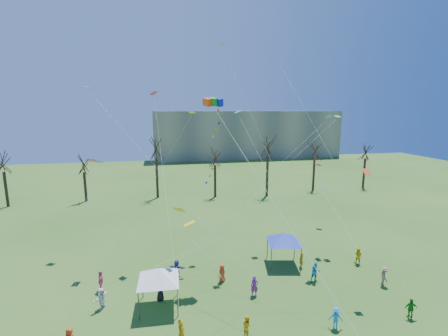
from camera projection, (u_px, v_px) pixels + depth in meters
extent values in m
cube|color=gray|center=(247.00, 134.00, 102.86)|extent=(60.00, 14.00, 15.00)
cylinder|color=black|center=(6.00, 190.00, 49.59)|extent=(0.44, 0.44, 5.68)
cylinder|color=black|center=(85.00, 187.00, 52.66)|extent=(0.44, 0.44, 5.02)
cylinder|color=black|center=(157.00, 178.00, 54.70)|extent=(0.44, 0.44, 7.13)
cylinder|color=black|center=(215.00, 181.00, 55.35)|extent=(0.44, 0.44, 5.74)
cylinder|color=black|center=(267.00, 176.00, 55.87)|extent=(0.44, 0.44, 7.30)
cylinder|color=black|center=(314.00, 174.00, 60.18)|extent=(0.44, 0.44, 6.17)
cylinder|color=black|center=(364.00, 173.00, 62.12)|extent=(0.44, 0.44, 5.87)
cube|color=#F24B11|center=(208.00, 102.00, 27.79)|extent=(0.87, 1.08, 0.88)
cube|color=#15A123|center=(213.00, 102.00, 27.88)|extent=(0.87, 1.08, 0.88)
cube|color=#0E20B2|center=(218.00, 102.00, 27.98)|extent=(0.87, 1.08, 0.88)
cylinder|color=white|center=(273.00, 200.00, 22.57)|extent=(0.02, 0.02, 20.51)
cylinder|color=#3F3F44|center=(139.00, 306.00, 22.83)|extent=(0.08, 0.08, 2.29)
cylinder|color=#3F3F44|center=(178.00, 302.00, 23.27)|extent=(0.08, 0.08, 2.29)
cylinder|color=#3F3F44|center=(142.00, 285.00, 25.58)|extent=(0.08, 0.08, 2.29)
cylinder|color=#3F3F44|center=(177.00, 282.00, 26.02)|extent=(0.08, 0.08, 2.29)
pyramid|color=white|center=(158.00, 274.00, 24.12)|extent=(4.36, 4.36, 0.98)
cylinder|color=#3F3F44|center=(271.00, 260.00, 29.88)|extent=(0.09, 0.09, 2.31)
cylinder|color=#3F3F44|center=(301.00, 260.00, 29.87)|extent=(0.09, 0.09, 2.31)
cylinder|color=#3F3F44|center=(267.00, 247.00, 32.70)|extent=(0.09, 0.09, 2.31)
cylinder|color=#3F3F44|center=(295.00, 247.00, 32.68)|extent=(0.09, 0.09, 2.31)
pyramid|color=#233BB2|center=(284.00, 238.00, 30.98)|extent=(4.31, 4.31, 0.99)
imported|color=orange|center=(181.00, 333.00, 20.40)|extent=(0.72, 0.81, 1.85)
imported|color=yellow|center=(247.00, 326.00, 21.28)|extent=(0.83, 0.93, 1.57)
imported|color=#1C85E0|center=(336.00, 317.00, 22.14)|extent=(1.16, 0.95, 1.56)
imported|color=#21851D|center=(411.00, 308.00, 23.15)|extent=(0.98, 0.61, 1.56)
imported|color=white|center=(101.00, 298.00, 24.32)|extent=(1.20, 1.61, 1.69)
imported|color=black|center=(160.00, 290.00, 25.34)|extent=(0.69, 0.96, 1.83)
imported|color=#842182|center=(254.00, 286.00, 25.93)|extent=(0.68, 0.49, 1.76)
imported|color=#0D8CB8|center=(316.00, 272.00, 28.08)|extent=(0.97, 0.79, 1.83)
imported|color=#946F50|center=(384.00, 276.00, 27.52)|extent=(0.94, 1.23, 1.69)
imported|color=#F35195|center=(101.00, 281.00, 26.62)|extent=(0.56, 1.11, 1.82)
imported|color=#424290|center=(177.00, 269.00, 28.81)|extent=(1.66, 1.08, 1.71)
imported|color=red|center=(222.00, 273.00, 28.09)|extent=(0.96, 0.88, 1.64)
imported|color=orange|center=(301.00, 260.00, 30.61)|extent=(0.38, 0.58, 1.59)
imported|color=gold|center=(358.00, 256.00, 31.25)|extent=(0.95, 1.02, 1.69)
cube|color=#F0380C|center=(92.00, 160.00, 22.56)|extent=(0.53, 0.66, 0.22)
cylinder|color=white|center=(81.00, 241.00, 21.26)|extent=(0.01, 0.01, 11.02)
cube|color=#D92463|center=(154.00, 93.00, 31.51)|extent=(0.93, 0.91, 0.38)
cylinder|color=white|center=(165.00, 185.00, 25.92)|extent=(0.01, 0.01, 21.36)
cube|color=yellow|center=(189.00, 224.00, 21.11)|extent=(0.74, 0.61, 0.33)
cylinder|color=white|center=(218.00, 271.00, 21.15)|extent=(0.01, 0.01, 7.26)
cube|color=#1CD5BA|center=(238.00, 112.00, 29.78)|extent=(0.71, 0.61, 0.28)
cylinder|color=white|center=(280.00, 196.00, 25.92)|extent=(0.01, 0.01, 18.26)
cube|color=blue|center=(276.00, 57.00, 36.21)|extent=(0.82, 0.69, 0.30)
cylinder|color=white|center=(329.00, 152.00, 29.64)|extent=(0.01, 0.01, 27.27)
cube|color=#C43B18|center=(366.00, 172.00, 25.45)|extent=(0.64, 0.71, 0.40)
cylinder|color=white|center=(237.00, 231.00, 24.84)|extent=(0.01, 0.01, 23.11)
cube|color=#58C52E|center=(337.00, 116.00, 34.52)|extent=(0.61, 0.79, 0.20)
cylinder|color=white|center=(262.00, 188.00, 29.89)|extent=(0.01, 0.01, 24.97)
cube|color=purple|center=(87.00, 87.00, 34.26)|extent=(0.96, 0.90, 0.22)
cylinder|color=white|center=(159.00, 171.00, 30.06)|extent=(0.01, 0.01, 26.56)
cube|color=#EBA10C|center=(222.00, 44.00, 34.54)|extent=(0.66, 0.60, 0.37)
cylinder|color=white|center=(264.00, 145.00, 31.27)|extent=(0.01, 0.01, 24.79)
cube|color=#D523A0|center=(318.00, 165.00, 29.62)|extent=(0.76, 0.73, 0.31)
cylinder|color=white|center=(350.00, 216.00, 28.53)|extent=(0.01, 0.01, 10.64)
cube|color=#CDEF19|center=(192.00, 112.00, 26.88)|extent=(0.78, 0.84, 0.18)
cylinder|color=white|center=(146.00, 194.00, 26.71)|extent=(0.01, 0.01, 15.75)
cube|color=#1B9CCE|center=(329.00, 116.00, 34.74)|extent=(0.63, 0.75, 0.33)
cylinder|color=white|center=(260.00, 183.00, 31.74)|extent=(0.01, 0.01, 22.35)
cube|color=#267CD9|center=(99.00, 162.00, 29.52)|extent=(0.68, 0.81, 0.28)
cylinder|color=white|center=(159.00, 214.00, 28.76)|extent=(0.01, 0.01, 14.96)
cube|color=#EEB00C|center=(179.00, 210.00, 19.49)|extent=(0.83, 0.86, 0.45)
cylinder|color=white|center=(254.00, 237.00, 25.00)|extent=(0.01, 0.01, 16.11)
cube|color=#177CAC|center=(322.00, 188.00, 41.41)|extent=(0.85, 0.79, 0.24)
cylinder|color=white|center=(338.00, 215.00, 36.29)|extent=(0.01, 0.01, 11.65)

